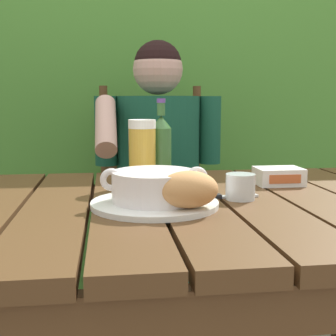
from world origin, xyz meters
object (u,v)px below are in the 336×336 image
object	(u,v)px
serving_plate	(155,204)
water_glass_small	(240,187)
table_knife	(220,197)
bread_roll	(188,189)
soup_bowl	(155,185)
beer_bottle	(161,148)
butter_tub	(279,176)
beer_glass	(142,153)
chair_near_diner	(154,210)
person_eating	(159,171)

from	to	relation	value
serving_plate	water_glass_small	world-z (taller)	water_glass_small
serving_plate	table_knife	bearing A→B (deg)	20.87
bread_roll	table_knife	world-z (taller)	bread_roll
soup_bowl	water_glass_small	bearing A→B (deg)	11.92
serving_plate	beer_bottle	world-z (taller)	beer_bottle
water_glass_small	butter_tub	world-z (taller)	water_glass_small
water_glass_small	serving_plate	bearing A→B (deg)	-168.08
serving_plate	beer_glass	size ratio (longest dim) A/B	1.56
serving_plate	chair_near_diner	bearing A→B (deg)	84.17
soup_bowl	water_glass_small	distance (m)	0.21
butter_tub	person_eating	bearing A→B (deg)	118.21
person_eating	table_knife	world-z (taller)	person_eating
bread_roll	table_knife	xyz separation A→B (m)	(0.10, 0.13, -0.05)
serving_plate	butter_tub	distance (m)	0.43
serving_plate	beer_bottle	bearing A→B (deg)	80.31
bread_roll	person_eating	bearing A→B (deg)	87.88
soup_bowl	beer_bottle	bearing A→B (deg)	80.31
soup_bowl	bread_roll	distance (m)	0.10
table_knife	beer_glass	bearing A→B (deg)	133.06
soup_bowl	table_knife	world-z (taller)	soup_bowl
chair_near_diner	water_glass_small	xyz separation A→B (m)	(0.11, -0.89, 0.27)
butter_tub	table_knife	world-z (taller)	butter_tub
beer_glass	beer_bottle	xyz separation A→B (m)	(0.06, 0.04, 0.01)
person_eating	beer_glass	world-z (taller)	person_eating
water_glass_small	beer_glass	bearing A→B (deg)	137.05
serving_plate	bread_roll	world-z (taller)	bread_roll
bread_roll	table_knife	bearing A→B (deg)	53.21
person_eating	beer_glass	bearing A→B (deg)	-101.62
person_eating	serving_plate	size ratio (longest dim) A/B	4.24
chair_near_diner	beer_bottle	xyz separation A→B (m)	(-0.05, -0.65, 0.34)
person_eating	bread_roll	world-z (taller)	person_eating
person_eating	bread_roll	distance (m)	0.81
soup_bowl	water_glass_small	size ratio (longest dim) A/B	3.42
soup_bowl	bread_roll	bearing A→B (deg)	-49.40
serving_plate	butter_tub	xyz separation A→B (m)	(0.37, 0.21, 0.02)
serving_plate	beer_bottle	distance (m)	0.30
beer_glass	water_glass_small	distance (m)	0.30
serving_plate	beer_glass	bearing A→B (deg)	91.83
chair_near_diner	beer_glass	distance (m)	0.77
water_glass_small	bread_roll	bearing A→B (deg)	-141.38
beer_glass	table_knife	xyz separation A→B (m)	(0.17, -0.18, -0.09)
soup_bowl	table_knife	distance (m)	0.18
person_eating	water_glass_small	xyz separation A→B (m)	(0.12, -0.69, 0.07)
beer_bottle	water_glass_small	distance (m)	0.30
beer_glass	table_knife	size ratio (longest dim) A/B	1.14
table_knife	butter_tub	bearing A→B (deg)	36.51
person_eating	beer_glass	xyz separation A→B (m)	(-0.10, -0.48, 0.13)
table_knife	soup_bowl	bearing A→B (deg)	-159.13
chair_near_diner	water_glass_small	size ratio (longest dim) A/B	14.93
water_glass_small	table_knife	xyz separation A→B (m)	(-0.05, 0.02, -0.03)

